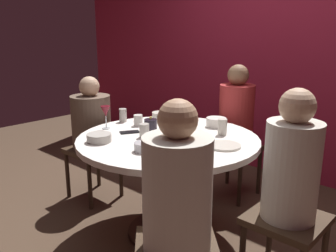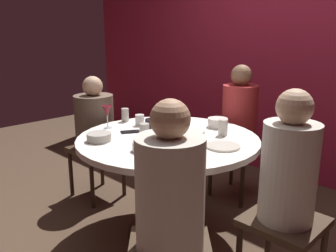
# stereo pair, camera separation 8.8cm
# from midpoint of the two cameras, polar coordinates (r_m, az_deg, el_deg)

# --- Properties ---
(ground_plane) EXTENTS (8.00, 8.00, 0.00)m
(ground_plane) POSITION_cam_midpoint_polar(r_m,az_deg,el_deg) (2.81, -0.93, -16.65)
(ground_plane) COLOR #4C3828
(back_wall) EXTENTS (6.00, 0.10, 2.60)m
(back_wall) POSITION_cam_midpoint_polar(r_m,az_deg,el_deg) (3.83, 17.15, 11.68)
(back_wall) COLOR maroon
(back_wall) RESTS_ON ground
(dining_table) EXTENTS (1.28, 1.28, 0.75)m
(dining_table) POSITION_cam_midpoint_polar(r_m,az_deg,el_deg) (2.55, -0.99, -5.31)
(dining_table) COLOR white
(dining_table) RESTS_ON ground
(seated_diner_left) EXTENTS (0.40, 0.40, 1.11)m
(seated_diner_left) POSITION_cam_midpoint_polar(r_m,az_deg,el_deg) (3.19, -12.95, 0.30)
(seated_diner_left) COLOR #3F2D1E
(seated_diner_left) RESTS_ON ground
(seated_diner_back) EXTENTS (0.40, 0.40, 1.20)m
(seated_diner_back) POSITION_cam_midpoint_polar(r_m,az_deg,el_deg) (3.20, 10.09, 1.35)
(seated_diner_back) COLOR #3F2D1E
(seated_diner_back) RESTS_ON ground
(seated_diner_right) EXTENTS (0.40, 0.40, 1.19)m
(seated_diner_right) POSITION_cam_midpoint_polar(r_m,az_deg,el_deg) (2.03, 17.95, -7.14)
(seated_diner_right) COLOR #3F2D1E
(seated_diner_right) RESTS_ON ground
(seated_diner_front_right) EXTENTS (0.57, 0.57, 1.19)m
(seated_diner_front_right) POSITION_cam_midpoint_polar(r_m,az_deg,el_deg) (1.67, -0.05, -11.35)
(seated_diner_front_right) COLOR #3F2D1E
(seated_diner_front_right) RESTS_ON ground
(candle_holder) EXTENTS (0.10, 0.10, 0.11)m
(candle_holder) POSITION_cam_midpoint_polar(r_m,az_deg,el_deg) (2.65, -3.75, 0.15)
(candle_holder) COLOR black
(candle_holder) RESTS_ON dining_table
(wine_glass) EXTENTS (0.08, 0.08, 0.18)m
(wine_glass) POSITION_cam_midpoint_polar(r_m,az_deg,el_deg) (2.73, -10.87, 2.18)
(wine_glass) COLOR silver
(wine_glass) RESTS_ON dining_table
(dinner_plate) EXTENTS (0.22, 0.22, 0.01)m
(dinner_plate) POSITION_cam_midpoint_polar(r_m,az_deg,el_deg) (2.31, 7.88, -3.14)
(dinner_plate) COLOR beige
(dinner_plate) RESTS_ON dining_table
(cell_phone) EXTENTS (0.13, 0.16, 0.01)m
(cell_phone) POSITION_cam_midpoint_polar(r_m,az_deg,el_deg) (2.63, -7.12, -0.99)
(cell_phone) COLOR black
(cell_phone) RESTS_ON dining_table
(bowl_serving_large) EXTENTS (0.13, 0.13, 0.06)m
(bowl_serving_large) POSITION_cam_midpoint_polar(r_m,az_deg,el_deg) (2.21, -4.95, -3.34)
(bowl_serving_large) COLOR #B7B7BC
(bowl_serving_large) RESTS_ON dining_table
(bowl_salad_center) EXTENTS (0.15, 0.15, 0.07)m
(bowl_salad_center) POSITION_cam_midpoint_polar(r_m,az_deg,el_deg) (2.95, -2.02, 1.53)
(bowl_salad_center) COLOR beige
(bowl_salad_center) RESTS_ON dining_table
(bowl_small_white) EXTENTS (0.19, 0.19, 0.05)m
(bowl_small_white) POSITION_cam_midpoint_polar(r_m,az_deg,el_deg) (2.50, 2.76, -1.20)
(bowl_small_white) COLOR silver
(bowl_small_white) RESTS_ON dining_table
(bowl_sauce_side) EXTENTS (0.15, 0.15, 0.07)m
(bowl_sauce_side) POSITION_cam_midpoint_polar(r_m,az_deg,el_deg) (2.79, 6.83, 0.61)
(bowl_sauce_side) COLOR silver
(bowl_sauce_side) RESTS_ON dining_table
(bowl_rice_portion) EXTENTS (0.17, 0.17, 0.05)m
(bowl_rice_portion) POSITION_cam_midpoint_polar(r_m,az_deg,el_deg) (2.44, -11.98, -1.86)
(bowl_rice_portion) COLOR #B2ADA3
(bowl_rice_portion) RESTS_ON dining_table
(cup_near_candle) EXTENTS (0.07, 0.07, 0.09)m
(cup_near_candle) POSITION_cam_midpoint_polar(r_m,az_deg,el_deg) (2.81, -5.71, 0.92)
(cup_near_candle) COLOR silver
(cup_near_candle) RESTS_ON dining_table
(cup_by_left_diner) EXTENTS (0.07, 0.07, 0.12)m
(cup_by_left_diner) POSITION_cam_midpoint_polar(r_m,az_deg,el_deg) (2.57, 7.74, -0.15)
(cup_by_left_diner) COLOR beige
(cup_by_left_diner) RESTS_ON dining_table
(cup_by_right_diner) EXTENTS (0.07, 0.07, 0.10)m
(cup_by_right_diner) POSITION_cam_midpoint_polar(r_m,az_deg,el_deg) (2.49, -4.84, -0.74)
(cup_by_right_diner) COLOR #B2ADA3
(cup_by_right_diner) RESTS_ON dining_table
(cup_center_front) EXTENTS (0.08, 0.08, 0.11)m
(cup_center_front) POSITION_cam_midpoint_polar(r_m,az_deg,el_deg) (2.05, 3.07, -4.07)
(cup_center_front) COLOR #4C4742
(cup_center_front) RESTS_ON dining_table
(cup_far_edge) EXTENTS (0.07, 0.07, 0.10)m
(cup_far_edge) POSITION_cam_midpoint_polar(r_m,az_deg,el_deg) (2.16, 0.29, -3.13)
(cup_far_edge) COLOR silver
(cup_far_edge) RESTS_ON dining_table
(cup_beside_wine) EXTENTS (0.06, 0.06, 0.11)m
(cup_beside_wine) POSITION_cam_midpoint_polar(r_m,az_deg,el_deg) (2.94, -8.08, 1.71)
(cup_beside_wine) COLOR #B2ADA3
(cup_beside_wine) RESTS_ON dining_table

